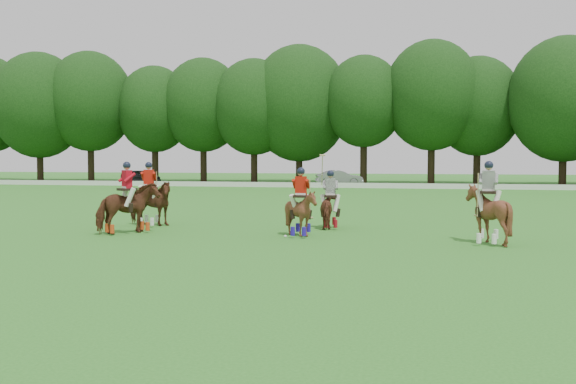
% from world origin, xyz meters
% --- Properties ---
extents(ground, '(180.00, 180.00, 0.00)m').
position_xyz_m(ground, '(0.00, 0.00, 0.00)').
color(ground, '#2A7020').
rests_on(ground, ground).
extents(tree_line, '(117.98, 14.32, 14.75)m').
position_xyz_m(tree_line, '(0.26, 48.05, 8.23)').
color(tree_line, black).
rests_on(tree_line, ground).
extents(boundary_rail, '(120.00, 0.10, 0.44)m').
position_xyz_m(boundary_rail, '(0.00, 38.00, 0.22)').
color(boundary_rail, white).
rests_on(boundary_rail, ground).
extents(car_left, '(4.46, 2.60, 1.42)m').
position_xyz_m(car_left, '(-21.73, 42.50, 0.71)').
color(car_left, black).
rests_on(car_left, ground).
extents(car_mid, '(4.61, 2.70, 1.44)m').
position_xyz_m(car_mid, '(-1.72, 42.50, 0.72)').
color(car_mid, gray).
rests_on(car_mid, ground).
extents(polo_red_a, '(2.00, 2.17, 2.41)m').
position_xyz_m(polo_red_a, '(-3.25, 2.95, 0.88)').
color(polo_red_a, '#4E2815').
rests_on(polo_red_a, ground).
extents(polo_red_b, '(2.01, 1.84, 2.39)m').
position_xyz_m(polo_red_b, '(-3.62, 5.44, 0.87)').
color(polo_red_b, '#4E2815').
rests_on(polo_red_b, ground).
extents(polo_red_c, '(1.30, 1.44, 2.23)m').
position_xyz_m(polo_red_c, '(2.57, 3.55, 0.79)').
color(polo_red_c, '#4E2815').
rests_on(polo_red_c, ground).
extents(polo_stripe_a, '(1.04, 1.71, 2.63)m').
position_xyz_m(polo_stripe_a, '(3.15, 6.07, 0.74)').
color(polo_stripe_a, '#4E2815').
rests_on(polo_stripe_a, ground).
extents(polo_stripe_b, '(1.61, 1.77, 2.45)m').
position_xyz_m(polo_stripe_b, '(8.35, 3.00, 0.90)').
color(polo_stripe_b, '#4E2815').
rests_on(polo_stripe_b, ground).
extents(polo_ball, '(0.09, 0.09, 0.09)m').
position_xyz_m(polo_ball, '(2.18, 3.04, 0.04)').
color(polo_ball, white).
rests_on(polo_ball, ground).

